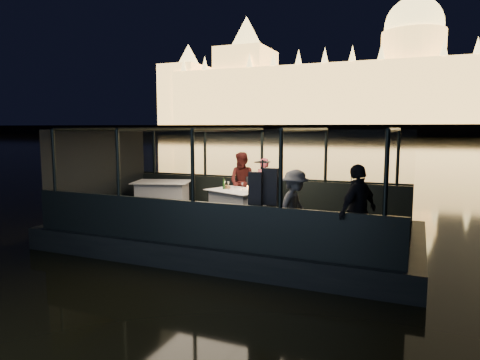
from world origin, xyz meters
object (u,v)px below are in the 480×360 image
at_px(chair_port_left, 241,197).
at_px(chair_port_right, 260,199).
at_px(coat_stand, 262,202).
at_px(person_woman_coral, 264,186).
at_px(wine_bottle, 224,183).
at_px(passenger_dark, 358,213).
at_px(dining_table_central, 237,205).
at_px(passenger_stripe, 295,204).
at_px(dining_table_aft, 163,197).
at_px(person_man_maroon, 243,186).

relative_size(chair_port_left, chair_port_right, 1.03).
bearing_deg(coat_stand, chair_port_left, 119.66).
bearing_deg(person_woman_coral, coat_stand, -65.12).
bearing_deg(coat_stand, wine_bottle, 130.33).
xyz_separation_m(person_woman_coral, wine_bottle, (-0.76, -0.96, 0.17)).
bearing_deg(passenger_dark, chair_port_right, -108.13).
height_order(chair_port_right, coat_stand, coat_stand).
height_order(dining_table_central, person_woman_coral, person_woman_coral).
bearing_deg(chair_port_right, coat_stand, -80.31).
bearing_deg(passenger_stripe, passenger_dark, -100.28).
distance_m(chair_port_left, passenger_dark, 4.70).
bearing_deg(wine_bottle, chair_port_right, 38.16).
bearing_deg(dining_table_aft, person_man_maroon, 14.98).
bearing_deg(dining_table_aft, passenger_stripe, -25.83).
relative_size(passenger_stripe, passenger_dark, 0.89).
xyz_separation_m(dining_table_aft, wine_bottle, (2.08, -0.31, 0.53)).
relative_size(person_man_maroon, passenger_stripe, 1.09).
distance_m(chair_port_left, passenger_stripe, 3.51).
xyz_separation_m(chair_port_right, person_man_maroon, (-0.62, 0.30, 0.30)).
xyz_separation_m(chair_port_right, wine_bottle, (-0.78, -0.62, 0.47)).
bearing_deg(passenger_dark, dining_table_central, -97.40).
height_order(dining_table_aft, chair_port_right, chair_port_right).
xyz_separation_m(dining_table_aft, person_woman_coral, (2.84, 0.65, 0.36)).
bearing_deg(dining_table_central, passenger_dark, -34.44).
distance_m(person_woman_coral, person_man_maroon, 0.60).
distance_m(chair_port_left, chair_port_right, 0.66).
bearing_deg(person_woman_coral, chair_port_right, -79.86).
xyz_separation_m(dining_table_central, person_man_maroon, (-0.23, 0.95, 0.36)).
height_order(chair_port_left, chair_port_right, chair_port_left).
relative_size(chair_port_right, wine_bottle, 3.37).
relative_size(dining_table_central, wine_bottle, 5.10).
distance_m(person_woman_coral, passenger_stripe, 3.27).
bearing_deg(passenger_dark, wine_bottle, -94.89).
height_order(passenger_dark, wine_bottle, passenger_dark).
xyz_separation_m(coat_stand, passenger_dark, (1.84, -0.13, -0.05)).
height_order(person_man_maroon, passenger_dark, passenger_dark).
xyz_separation_m(chair_port_right, person_woman_coral, (-0.03, 0.35, 0.30)).
bearing_deg(chair_port_right, wine_bottle, -152.80).
xyz_separation_m(coat_stand, person_man_maroon, (-1.67, 3.07, -0.15)).
bearing_deg(passenger_dark, person_man_maroon, -105.32).
xyz_separation_m(dining_table_central, person_woman_coral, (0.37, 1.00, 0.36)).
bearing_deg(coat_stand, person_man_maroon, 118.53).
xyz_separation_m(dining_table_central, dining_table_aft, (-2.47, 0.35, 0.00)).
xyz_separation_m(dining_table_aft, chair_port_left, (2.23, 0.48, 0.06)).
xyz_separation_m(coat_stand, wine_bottle, (-1.83, 2.15, 0.02)).
xyz_separation_m(passenger_stripe, wine_bottle, (-2.41, 1.86, 0.06)).
height_order(chair_port_right, passenger_dark, passenger_dark).
height_order(coat_stand, wine_bottle, coat_stand).
bearing_deg(person_man_maroon, dining_table_central, -79.08).
bearing_deg(dining_table_aft, chair_port_left, 12.18).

